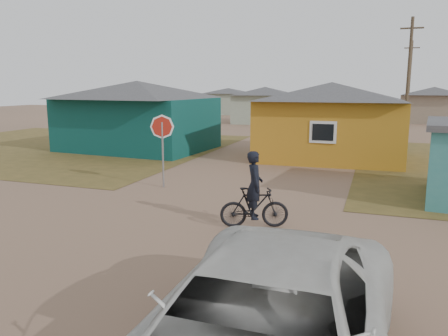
# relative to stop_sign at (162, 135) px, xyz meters

# --- Properties ---
(ground) EXTENTS (120.00, 120.00, 0.00)m
(ground) POSITION_rel_stop_sign_xyz_m (2.57, -5.10, -1.96)
(ground) COLOR #81604A
(grass_nw) EXTENTS (20.00, 18.00, 0.00)m
(grass_nw) POSITION_rel_stop_sign_xyz_m (-11.43, 7.90, -1.96)
(grass_nw) COLOR brown
(grass_nw) RESTS_ON ground
(house_teal) EXTENTS (8.93, 7.08, 4.00)m
(house_teal) POSITION_rel_stop_sign_xyz_m (-5.93, 8.40, 0.09)
(house_teal) COLOR #0A3835
(house_teal) RESTS_ON ground
(house_yellow) EXTENTS (7.72, 6.76, 3.90)m
(house_yellow) POSITION_rel_stop_sign_xyz_m (5.07, 8.90, 0.04)
(house_yellow) COLOR #B97B1C
(house_yellow) RESTS_ON ground
(house_pale_west) EXTENTS (7.04, 6.15, 3.60)m
(house_pale_west) POSITION_rel_stop_sign_xyz_m (-3.43, 28.90, -0.11)
(house_pale_west) COLOR #949E88
(house_pale_west) RESTS_ON ground
(house_beige_east) EXTENTS (6.95, 6.05, 3.60)m
(house_beige_east) POSITION_rel_stop_sign_xyz_m (12.57, 34.90, -0.11)
(house_beige_east) COLOR gray
(house_beige_east) RESTS_ON ground
(house_pale_north) EXTENTS (6.28, 5.81, 3.40)m
(house_pale_north) POSITION_rel_stop_sign_xyz_m (-11.43, 40.90, -0.21)
(house_pale_north) COLOR #949E88
(house_pale_north) RESTS_ON ground
(utility_pole_near) EXTENTS (1.40, 0.20, 8.00)m
(utility_pole_near) POSITION_rel_stop_sign_xyz_m (9.07, 16.90, 2.17)
(utility_pole_near) COLOR #4D3E2E
(utility_pole_near) RESTS_ON ground
(utility_pole_far) EXTENTS (1.40, 0.20, 8.00)m
(utility_pole_far) POSITION_rel_stop_sign_xyz_m (10.07, 32.90, 2.17)
(utility_pole_far) COLOR #4D3E2E
(utility_pole_far) RESTS_ON ground
(stop_sign) EXTENTS (0.88, 0.13, 2.70)m
(stop_sign) POSITION_rel_stop_sign_xyz_m (0.00, 0.00, 0.00)
(stop_sign) COLOR gray
(stop_sign) RESTS_ON ground
(cyclist) EXTENTS (1.88, 1.11, 2.06)m
(cyclist) POSITION_rel_stop_sign_xyz_m (4.43, -3.38, -1.21)
(cyclist) COLOR black
(cyclist) RESTS_ON ground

